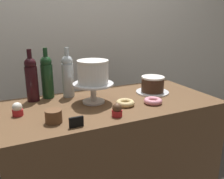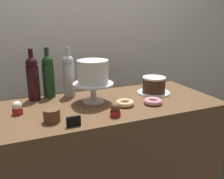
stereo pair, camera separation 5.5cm
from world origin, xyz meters
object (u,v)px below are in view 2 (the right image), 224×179
cake_stand_pedestal (93,89)px  cookie_stack (52,115)px  cupcake_chocolate (115,110)px  donut_pink (153,101)px  chocolate_round_cake (154,84)px  donut_glazed (125,103)px  wine_bottle_clear (69,75)px  wine_bottle_dark_red (33,78)px  wine_bottle_green (48,75)px  price_sign_chalkboard (74,121)px  cupcake_vanilla (17,108)px  white_layer_cake (93,72)px

cake_stand_pedestal → cookie_stack: (-0.29, -0.20, -0.05)m
cupcake_chocolate → donut_pink: 0.30m
chocolate_round_cake → donut_glazed: (-0.29, -0.15, -0.05)m
wine_bottle_clear → wine_bottle_dark_red: size_ratio=1.00×
chocolate_round_cake → cupcake_chocolate: chocolate_round_cake is taller
wine_bottle_green → price_sign_chalkboard: 0.53m
wine_bottle_green → cookie_stack: size_ratio=3.87×
cupcake_vanilla → donut_pink: cupcake_vanilla is taller
wine_bottle_green → cupcake_chocolate: bearing=-60.8°
wine_bottle_green → chocolate_round_cake: bearing=-16.8°
donut_glazed → cookie_stack: cookie_stack is taller
wine_bottle_clear → cookie_stack: wine_bottle_clear is taller
wine_bottle_clear → cupcake_chocolate: size_ratio=4.38×
cake_stand_pedestal → wine_bottle_clear: size_ratio=0.76×
wine_bottle_green → wine_bottle_clear: bearing=-15.1°
cake_stand_pedestal → cupcake_chocolate: bearing=-82.5°
chocolate_round_cake → wine_bottle_green: bearing=163.2°
wine_bottle_dark_red → white_layer_cake: bearing=-30.1°
wine_bottle_clear → price_sign_chalkboard: size_ratio=4.65×
donut_glazed → price_sign_chalkboard: (-0.35, -0.16, 0.01)m
wine_bottle_clear → wine_bottle_dark_red: bearing=178.0°
chocolate_round_cake → price_sign_chalkboard: 0.72m
cupcake_vanilla → donut_pink: 0.78m
cookie_stack → price_sign_chalkboard: (0.09, -0.10, -0.01)m
cupcake_chocolate → price_sign_chalkboard: bearing=-171.3°
wine_bottle_clear → donut_glazed: bearing=-50.9°
cake_stand_pedestal → wine_bottle_green: (-0.23, 0.22, 0.06)m
cookie_stack → price_sign_chalkboard: bearing=-49.0°
cake_stand_pedestal → cookie_stack: bearing=-145.7°
cake_stand_pedestal → price_sign_chalkboard: bearing=-124.2°
wine_bottle_dark_red → cupcake_chocolate: size_ratio=4.38×
wine_bottle_dark_red → price_sign_chalkboard: (0.13, -0.49, -0.12)m
cupcake_chocolate → price_sign_chalkboard: size_ratio=1.06×
wine_bottle_green → cookie_stack: wine_bottle_green is taller
chocolate_round_cake → donut_pink: size_ratio=1.41×
cupcake_vanilla → donut_pink: (0.76, -0.15, -0.02)m
cupcake_chocolate → chocolate_round_cake: bearing=33.7°
wine_bottle_dark_red → cupcake_chocolate: 0.59m
chocolate_round_cake → price_sign_chalkboard: size_ratio=2.26×
wine_bottle_clear → cupcake_chocolate: wine_bottle_clear is taller
cake_stand_pedestal → donut_pink: size_ratio=2.22×
white_layer_cake → wine_bottle_clear: 0.22m
wine_bottle_clear → wine_bottle_dark_red: (-0.23, 0.01, 0.00)m
donut_pink → wine_bottle_green: bearing=144.8°
cookie_stack → wine_bottle_green: bearing=82.7°
chocolate_round_cake → wine_bottle_green: 0.71m
chocolate_round_cake → price_sign_chalkboard: chocolate_round_cake is taller
donut_glazed → wine_bottle_dark_red: bearing=146.1°
cupcake_vanilla → cookie_stack: size_ratio=0.88×
wine_bottle_clear → cookie_stack: bearing=-115.4°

